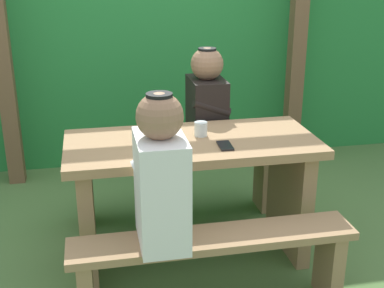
# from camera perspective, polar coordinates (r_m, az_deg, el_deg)

# --- Properties ---
(ground_plane) EXTENTS (12.00, 12.00, 0.00)m
(ground_plane) POSITION_cam_1_polar(r_m,az_deg,el_deg) (3.19, 0.00, -12.21)
(ground_plane) COLOR #4F733B
(hedge_backdrop) EXTENTS (6.40, 1.03, 2.14)m
(hedge_backdrop) POSITION_cam_1_polar(r_m,az_deg,el_deg) (4.80, -5.06, 12.46)
(hedge_backdrop) COLOR #278037
(hedge_backdrop) RESTS_ON ground_plane
(pergola_post_left) EXTENTS (0.12, 0.12, 2.24)m
(pergola_post_left) POSITION_cam_1_polar(r_m,az_deg,el_deg) (4.08, -20.41, 10.64)
(pergola_post_left) COLOR brown
(pergola_post_left) RESTS_ON ground_plane
(pergola_post_right) EXTENTS (0.12, 0.12, 2.24)m
(pergola_post_right) POSITION_cam_1_polar(r_m,az_deg,el_deg) (4.38, 11.64, 12.03)
(pergola_post_right) COLOR brown
(pergola_post_right) RESTS_ON ground_plane
(picnic_table) EXTENTS (1.40, 0.64, 0.74)m
(picnic_table) POSITION_cam_1_polar(r_m,az_deg,el_deg) (2.95, 0.00, -3.90)
(picnic_table) COLOR #9E7A51
(picnic_table) RESTS_ON ground_plane
(bench_near) EXTENTS (1.40, 0.24, 0.44)m
(bench_near) POSITION_cam_1_polar(r_m,az_deg,el_deg) (2.58, 2.38, -12.45)
(bench_near) COLOR #9E7A51
(bench_near) RESTS_ON ground_plane
(bench_far) EXTENTS (1.40, 0.24, 0.44)m
(bench_far) POSITION_cam_1_polar(r_m,az_deg,el_deg) (3.50, -1.72, -3.24)
(bench_far) COLOR #9E7A51
(bench_far) RESTS_ON ground_plane
(person_white_shirt) EXTENTS (0.25, 0.35, 0.72)m
(person_white_shirt) POSITION_cam_1_polar(r_m,az_deg,el_deg) (2.33, -3.46, -3.56)
(person_white_shirt) COLOR white
(person_white_shirt) RESTS_ON bench_near
(person_black_coat) EXTENTS (0.25, 0.35, 0.72)m
(person_black_coat) POSITION_cam_1_polar(r_m,az_deg,el_deg) (3.38, 1.64, 4.12)
(person_black_coat) COLOR black
(person_black_coat) RESTS_ON bench_far
(drinking_glass) EXTENTS (0.07, 0.07, 0.08)m
(drinking_glass) POSITION_cam_1_polar(r_m,az_deg,el_deg) (2.92, 0.98, 1.68)
(drinking_glass) COLOR silver
(drinking_glass) RESTS_ON picnic_table
(bottle_left) EXTENTS (0.06, 0.06, 0.21)m
(bottle_left) POSITION_cam_1_polar(r_m,az_deg,el_deg) (2.84, -5.46, 2.07)
(bottle_left) COLOR silver
(bottle_left) RESTS_ON picnic_table
(cell_phone) EXTENTS (0.08, 0.14, 0.01)m
(cell_phone) POSITION_cam_1_polar(r_m,az_deg,el_deg) (2.77, 3.68, -0.18)
(cell_phone) COLOR black
(cell_phone) RESTS_ON picnic_table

